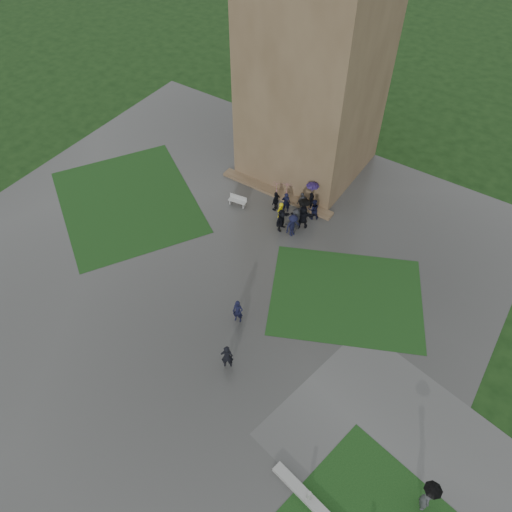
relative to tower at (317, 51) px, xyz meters
The scene contains 11 objects.
ground 17.49m from the tower, 90.00° to the right, with size 120.00×120.00×0.00m, color black.
plaza 15.81m from the tower, 90.00° to the right, with size 34.00×34.00×0.02m, color #363634.
lawn_inset_left 16.55m from the tower, 127.69° to the right, with size 11.00×9.00×0.01m, color #143512.
lawn_inset_right 15.90m from the tower, 49.64° to the right, with size 9.00×7.00×0.01m, color #143512.
tower is the anchor object (origin of this frame).
tower_plinth 9.90m from the tower, 90.00° to the right, with size 9.00×0.80×0.22m, color brown.
bench 11.13m from the tower, 103.91° to the right, with size 1.35×0.60×0.76m.
visitor_cluster 10.31m from the tower, 67.85° to the right, with size 3.76×4.08×2.48m.
pedestrian_mid 17.58m from the tower, 74.91° to the right, with size 0.61×0.40×1.67m, color black.
pedestrian_near 20.23m from the tower, 73.48° to the right, with size 0.65×0.43×1.79m, color black.
pedestrian_path 26.14m from the tower, 48.46° to the right, with size 0.75×0.77×2.31m.
Camera 1 is at (14.14, -13.34, 23.99)m, focal length 35.00 mm.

